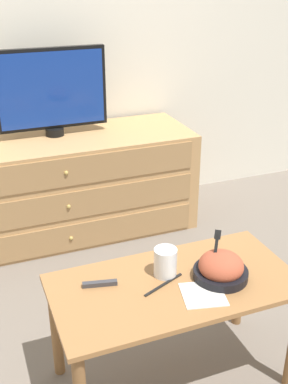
{
  "coord_description": "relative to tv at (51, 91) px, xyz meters",
  "views": [
    {
      "loc": [
        -0.43,
        -3.04,
        1.57
      ],
      "look_at": [
        0.23,
        -1.33,
        0.7
      ],
      "focal_mm": 45.0,
      "sensor_mm": 36.0,
      "label": 1
    }
  ],
  "objects": [
    {
      "name": "remote_control",
      "position": [
        -0.13,
        -1.37,
        -0.41
      ],
      "size": [
        0.13,
        0.05,
        0.02
      ],
      "color": "#38383D",
      "rests_on": "coffee_table"
    },
    {
      "name": "dresser",
      "position": [
        -0.02,
        -0.07,
        -0.59
      ],
      "size": [
        1.68,
        0.59,
        0.63
      ],
      "color": "tan",
      "rests_on": "ground_plane"
    },
    {
      "name": "tv",
      "position": [
        0.0,
        0.0,
        0.0
      ],
      "size": [
        0.66,
        0.11,
        0.52
      ],
      "color": "black",
      "rests_on": "dresser"
    },
    {
      "name": "drink_cup",
      "position": [
        0.13,
        -1.39,
        -0.37
      ],
      "size": [
        0.09,
        0.09,
        0.11
      ],
      "color": "beige",
      "rests_on": "coffee_table"
    },
    {
      "name": "takeout_bowl",
      "position": [
        0.32,
        -1.48,
        -0.38
      ],
      "size": [
        0.21,
        0.21,
        0.18
      ],
      "color": "black",
      "rests_on": "coffee_table"
    },
    {
      "name": "coffee_table",
      "position": [
        0.14,
        -1.45,
        -0.5
      ],
      "size": [
        0.94,
        0.48,
        0.48
      ],
      "color": "#9E6B3D",
      "rests_on": "ground_plane"
    },
    {
      "name": "knife",
      "position": [
        0.1,
        -1.45,
        -0.42
      ],
      "size": [
        0.18,
        0.09,
        0.01
      ],
      "color": "black",
      "rests_on": "coffee_table"
    },
    {
      "name": "ground_plane",
      "position": [
        -0.08,
        0.24,
        -0.9
      ],
      "size": [
        12.0,
        12.0,
        0.0
      ],
      "primitive_type": "plane",
      "color": "#70665B"
    },
    {
      "name": "napkin",
      "position": [
        0.21,
        -1.56,
        -0.42
      ],
      "size": [
        0.18,
        0.18,
        0.0
      ],
      "color": "silver",
      "rests_on": "coffee_table"
    },
    {
      "name": "wall_back",
      "position": [
        -0.08,
        0.27,
        0.4
      ],
      "size": [
        12.0,
        0.05,
        2.6
      ],
      "color": "silver",
      "rests_on": "ground_plane"
    }
  ]
}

